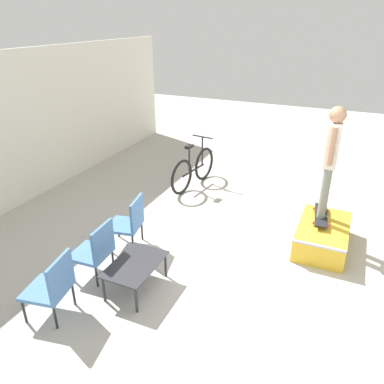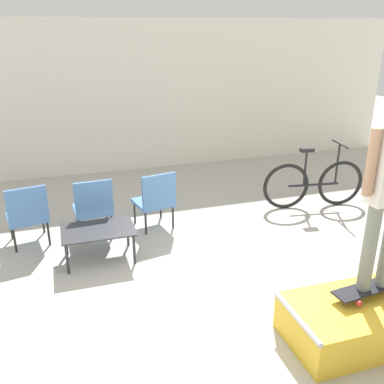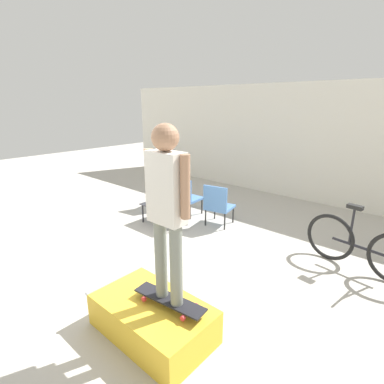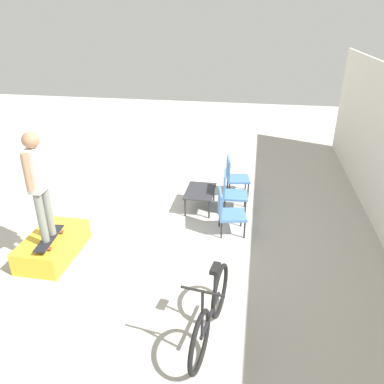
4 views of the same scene
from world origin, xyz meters
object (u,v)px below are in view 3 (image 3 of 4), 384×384
object	(u,v)px
patio_chair_center	(186,196)
skateboard_on_ramp	(169,300)
skate_ramp_box	(152,318)
patio_chair_left	(160,188)
bicycle	(361,246)
coffee_table	(164,207)
person_skater	(167,202)
patio_chair_right	(218,204)

from	to	relation	value
patio_chair_center	skateboard_on_ramp	bearing A→B (deg)	126.30
skate_ramp_box	patio_chair_left	world-z (taller)	patio_chair_left
patio_chair_left	bicycle	world-z (taller)	bicycle
patio_chair_center	coffee_table	bearing A→B (deg)	85.87
person_skater	patio_chair_center	distance (m)	3.90
skate_ramp_box	person_skater	distance (m)	1.41
skate_ramp_box	patio_chair_center	size ratio (longest dim) A/B	1.55
skate_ramp_box	patio_chair_right	size ratio (longest dim) A/B	1.55
coffee_table	bicycle	size ratio (longest dim) A/B	0.54
person_skater	skateboard_on_ramp	bearing A→B (deg)	-27.44
skateboard_on_ramp	patio_chair_right	xyz separation A→B (m)	(-1.50, 2.87, -0.01)
skateboard_on_ramp	patio_chair_right	bearing A→B (deg)	110.87
bicycle	skate_ramp_box	bearing A→B (deg)	-106.47
person_skater	coffee_table	bearing A→B (deg)	136.68
skate_ramp_box	skateboard_on_ramp	distance (m)	0.35
patio_chair_right	bicycle	distance (m)	2.69
skate_ramp_box	person_skater	xyz separation A→B (m)	(0.19, 0.08, 1.39)
coffee_table	patio_chair_right	distance (m)	1.13
coffee_table	patio_chair_left	distance (m)	1.10
patio_chair_right	skateboard_on_ramp	bearing A→B (deg)	106.26
coffee_table	patio_chair_left	size ratio (longest dim) A/B	1.03
coffee_table	person_skater	bearing A→B (deg)	-42.45
skate_ramp_box	coffee_table	distance (m)	3.19
person_skater	patio_chair_center	world-z (taller)	person_skater
coffee_table	patio_chair_right	size ratio (longest dim) A/B	1.03
patio_chair_center	patio_chair_right	world-z (taller)	same
skateboard_on_ramp	bicycle	size ratio (longest dim) A/B	0.51
patio_chair_left	patio_chair_center	xyz separation A→B (m)	(0.88, -0.00, 0.00)
patio_chair_right	bicycle	bearing A→B (deg)	169.25
person_skater	patio_chair_left	size ratio (longest dim) A/B	2.05
patio_chair_left	patio_chair_right	world-z (taller)	same
person_skater	patio_chair_right	bearing A→B (deg)	116.70
skateboard_on_ramp	coffee_table	bearing A→B (deg)	130.85
skate_ramp_box	patio_chair_left	size ratio (longest dim) A/B	1.55
skate_ramp_box	patio_chair_left	distance (m)	4.28
skateboard_on_ramp	patio_chair_center	size ratio (longest dim) A/B	0.97
person_skater	patio_chair_left	world-z (taller)	person_skater
coffee_table	patio_chair_left	xyz separation A→B (m)	(-0.87, 0.67, 0.10)
skate_ramp_box	patio_chair_right	xyz separation A→B (m)	(-1.31, 2.95, 0.28)
skateboard_on_ramp	patio_chair_left	bearing A→B (deg)	132.08
skate_ramp_box	skateboard_on_ramp	bearing A→B (deg)	23.41
patio_chair_left	patio_chair_center	bearing A→B (deg)	169.53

